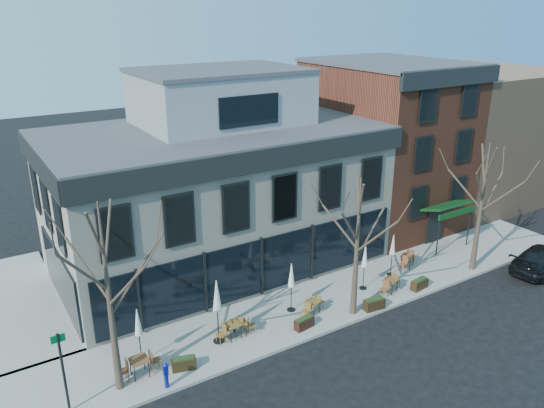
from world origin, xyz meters
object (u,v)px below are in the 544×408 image
umbrella_0 (138,325)px  cafe_set_0 (139,365)px  parked_sedan (544,258)px  call_box (166,375)px

umbrella_0 → cafe_set_0: bearing=-112.3°
umbrella_0 → parked_sedan: bearing=-9.9°
parked_sedan → call_box: (-22.45, 1.82, 0.02)m
parked_sedan → cafe_set_0: (-23.12, 3.08, -0.10)m
call_box → umbrella_0: (-0.30, 2.15, 1.20)m
cafe_set_0 → umbrella_0: bearing=67.7°
parked_sedan → cafe_set_0: 23.32m
cafe_set_0 → umbrella_0: (0.36, 0.89, 1.32)m
parked_sedan → cafe_set_0: bearing=75.4°
call_box → umbrella_0: bearing=97.9°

